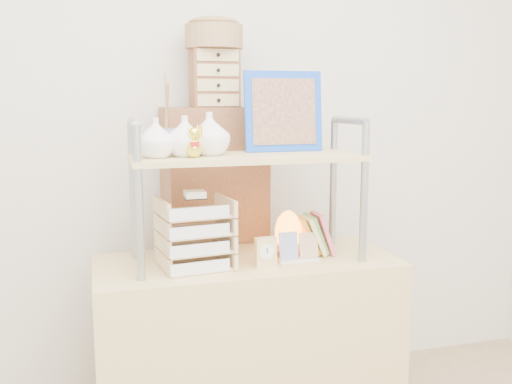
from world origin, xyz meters
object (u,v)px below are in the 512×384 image
at_px(desk, 248,348).
at_px(letter_tray, 195,237).
at_px(cabinet, 216,255).
at_px(salt_lamp, 288,232).

bearing_deg(desk, letter_tray, -166.41).
distance_m(desk, cabinet, 0.48).
height_order(letter_tray, salt_lamp, letter_tray).
relative_size(letter_tray, salt_lamp, 1.60).
bearing_deg(desk, cabinet, 98.35).
xyz_separation_m(desk, letter_tray, (-0.22, -0.05, 0.49)).
relative_size(cabinet, salt_lamp, 7.25).
xyz_separation_m(cabinet, salt_lamp, (0.23, -0.34, 0.17)).
bearing_deg(salt_lamp, letter_tray, -168.89).
distance_m(letter_tray, salt_lamp, 0.41).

